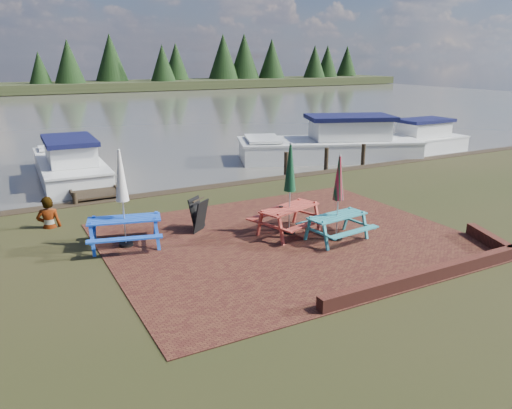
{
  "coord_description": "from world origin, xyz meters",
  "views": [
    {
      "loc": [
        -6.49,
        -9.37,
        4.59
      ],
      "look_at": [
        -0.76,
        1.26,
        1.0
      ],
      "focal_mm": 35.0,
      "sensor_mm": 36.0,
      "label": 1
    }
  ],
  "objects": [
    {
      "name": "jetty",
      "position": [
        -3.5,
        11.28,
        0.11
      ],
      "size": [
        1.76,
        9.08,
        1.0
      ],
      "color": "black",
      "rests_on": "ground"
    },
    {
      "name": "far_treeline",
      "position": [
        0.0,
        66.0,
        3.28
      ],
      "size": [
        120.0,
        10.0,
        8.1
      ],
      "color": "black",
      "rests_on": "ground"
    },
    {
      "name": "picnic_table_blue",
      "position": [
        -3.8,
        2.51,
        0.86
      ],
      "size": [
        2.1,
        1.96,
        2.45
      ],
      "rotation": [
        0.0,
        0.0,
        -0.25
      ],
      "color": "blue",
      "rests_on": "ground"
    },
    {
      "name": "boat_near",
      "position": [
        8.01,
        9.78,
        0.49
      ],
      "size": [
        9.03,
        5.83,
        2.31
      ],
      "rotation": [
        0.0,
        0.0,
        1.2
      ],
      "color": "silver",
      "rests_on": "ground"
    },
    {
      "name": "paving",
      "position": [
        0.0,
        1.0,
        0.01
      ],
      "size": [
        9.0,
        7.5,
        0.02
      ],
      "primitive_type": "cube",
      "color": "#3B1813",
      "rests_on": "ground"
    },
    {
      "name": "person",
      "position": [
        -5.32,
        4.95,
        0.89
      ],
      "size": [
        0.72,
        0.55,
        1.78
      ],
      "primitive_type": "imported",
      "rotation": [
        0.0,
        0.0,
        2.93
      ],
      "color": "gray",
      "rests_on": "ground"
    },
    {
      "name": "ground",
      "position": [
        0.0,
        0.0,
        0.0
      ],
      "size": [
        120.0,
        120.0,
        0.0
      ],
      "primitive_type": "plane",
      "color": "black",
      "rests_on": "ground"
    },
    {
      "name": "boat_far",
      "position": [
        12.79,
        9.17,
        0.37
      ],
      "size": [
        6.03,
        2.16,
        1.88
      ],
      "rotation": [
        0.0,
        0.0,
        1.58
      ],
      "color": "silver",
      "rests_on": "ground"
    },
    {
      "name": "boat_jetty",
      "position": [
        -3.76,
        11.38,
        0.39
      ],
      "size": [
        2.56,
        6.86,
        1.97
      ],
      "rotation": [
        0.0,
        0.0,
        -0.03
      ],
      "color": "silver",
      "rests_on": "ground"
    },
    {
      "name": "water",
      "position": [
        0.0,
        37.0,
        0.0
      ],
      "size": [
        120.0,
        60.0,
        0.02
      ],
      "primitive_type": "cube",
      "color": "#4D4942",
      "rests_on": "ground"
    },
    {
      "name": "brick_wall",
      "position": [
        2.15,
        -2.42,
        0.15
      ],
      "size": [
        6.21,
        1.79,
        0.3
      ],
      "color": "#4C1E16",
      "rests_on": "ground"
    },
    {
      "name": "picnic_table_teal",
      "position": [
        1.14,
        0.37,
        0.78
      ],
      "size": [
        1.77,
        1.61,
        2.23
      ],
      "rotation": [
        0.0,
        0.0,
        0.12
      ],
      "color": "teal",
      "rests_on": "ground"
    },
    {
      "name": "picnic_table_red",
      "position": [
        0.32,
        1.39,
        0.85
      ],
      "size": [
        2.15,
        2.03,
        2.44
      ],
      "rotation": [
        0.0,
        0.0,
        0.32
      ],
      "color": "#AB372B",
      "rests_on": "ground"
    },
    {
      "name": "chalkboard",
      "position": [
        -1.73,
        2.74,
        0.46
      ],
      "size": [
        0.57,
        0.82,
        0.89
      ],
      "rotation": [
        0.0,
        0.0,
        0.67
      ],
      "color": "black",
      "rests_on": "ground"
    }
  ]
}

